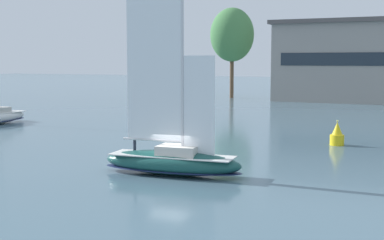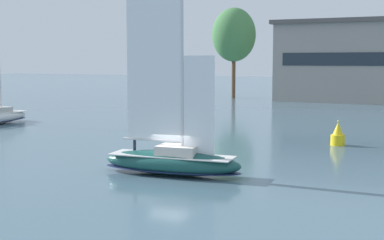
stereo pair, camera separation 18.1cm
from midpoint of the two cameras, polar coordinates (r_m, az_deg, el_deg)
The scene contains 4 objects.
ground_plane at distance 33.60m, azimuth -2.03°, elevation -5.83°, with size 400.00×400.00×0.00m, color slate.
tree_shore_left at distance 102.16m, azimuth 4.54°, elevation 9.03°, with size 8.25×8.25×16.99m.
sailboat_main at distance 33.40m, azimuth -2.02°, elevation -4.16°, with size 9.24×3.39×12.43m.
channel_buoy at distance 46.53m, azimuth 15.40°, elevation -1.59°, with size 1.18×1.18×2.13m.
Camera 2 is at (15.09, -29.17, 7.09)m, focal length 50.00 mm.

